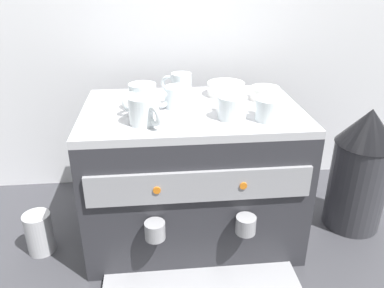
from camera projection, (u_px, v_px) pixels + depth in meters
ground_plane at (192, 229)px, 1.34m from camera, size 4.00×4.00×0.00m
tiled_backsplash_wall at (182, 42)px, 1.44m from camera, size 2.80×0.03×1.15m
espresso_machine at (192, 174)px, 1.24m from camera, size 0.65×0.54×0.45m
ceramic_cup_0 at (145, 111)px, 1.01m from camera, size 0.09×0.11×0.07m
ceramic_cup_1 at (268, 109)px, 1.04m from camera, size 0.07×0.10×0.06m
ceramic_cup_2 at (142, 97)px, 1.11m from camera, size 0.10×0.11×0.08m
ceramic_cup_3 at (180, 85)px, 1.23m from camera, size 0.10×0.07×0.08m
ceramic_cup_4 at (176, 97)px, 1.14m from camera, size 0.11×0.08×0.06m
ceramic_cup_5 at (231, 107)px, 1.06m from camera, size 0.08×0.11×0.06m
ceramic_bowl_0 at (226, 89)px, 1.25m from camera, size 0.12×0.12×0.04m
ceramic_bowl_1 at (265, 94)px, 1.21m from camera, size 0.09×0.09×0.04m
coffee_grinder at (360, 169)px, 1.28m from camera, size 0.20×0.20×0.43m
milk_pitcher at (39, 233)px, 1.21m from camera, size 0.08×0.08×0.14m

